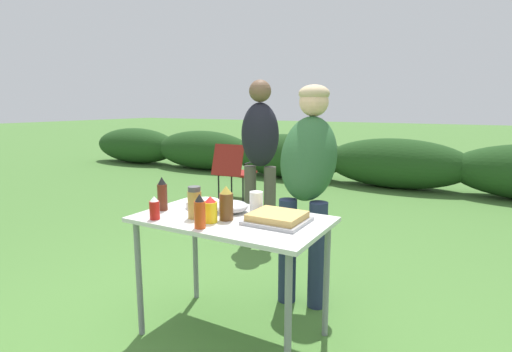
% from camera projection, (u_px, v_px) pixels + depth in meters
% --- Properties ---
extents(ground_plane, '(60.00, 60.00, 0.00)m').
position_uv_depth(ground_plane, '(233.00, 334.00, 2.44)').
color(ground_plane, '#477533').
extents(shrub_hedge, '(14.40, 0.90, 0.83)m').
position_uv_depth(shrub_hedge, '(395.00, 163.00, 6.68)').
color(shrub_hedge, '#1E4219').
rests_on(shrub_hedge, ground).
extents(folding_table, '(1.10, 0.64, 0.74)m').
position_uv_depth(folding_table, '(232.00, 230.00, 2.32)').
color(folding_table, silver).
rests_on(folding_table, ground).
extents(food_tray, '(0.32, 0.29, 0.06)m').
position_uv_depth(food_tray, '(277.00, 218.00, 2.20)').
color(food_tray, '#9E9EA3').
rests_on(food_tray, folding_table).
extents(plate_stack, '(0.21, 0.21, 0.04)m').
position_uv_depth(plate_stack, '(203.00, 204.00, 2.53)').
color(plate_stack, white).
rests_on(plate_stack, folding_table).
extents(mixing_bowl, '(0.20, 0.20, 0.07)m').
position_uv_depth(mixing_bowl, '(231.00, 207.00, 2.42)').
color(mixing_bowl, silver).
rests_on(mixing_bowl, folding_table).
extents(paper_cup_stack, '(0.08, 0.08, 0.13)m').
position_uv_depth(paper_cup_stack, '(256.00, 202.00, 2.40)').
color(paper_cup_stack, white).
rests_on(paper_cup_stack, folding_table).
extents(mustard_bottle, '(0.08, 0.08, 0.15)m').
position_uv_depth(mustard_bottle, '(210.00, 210.00, 2.20)').
color(mustard_bottle, yellow).
rests_on(mustard_bottle, folding_table).
extents(hot_sauce_bottle, '(0.06, 0.06, 0.18)m').
position_uv_depth(hot_sauce_bottle, '(200.00, 212.00, 2.10)').
color(hot_sauce_bottle, '#CC4214').
rests_on(hot_sauce_bottle, folding_table).
extents(bbq_sauce_bottle, '(0.06, 0.06, 0.21)m').
position_uv_depth(bbq_sauce_bottle, '(162.00, 194.00, 2.45)').
color(bbq_sauce_bottle, '#562314').
rests_on(bbq_sauce_bottle, folding_table).
extents(beer_bottle, '(0.08, 0.08, 0.20)m').
position_uv_depth(beer_bottle, '(226.00, 204.00, 2.25)').
color(beer_bottle, brown).
rests_on(beer_bottle, folding_table).
extents(spice_jar, '(0.08, 0.08, 0.19)m').
position_uv_depth(spice_jar, '(195.00, 203.00, 2.28)').
color(spice_jar, '#B2893D').
rests_on(spice_jar, folding_table).
extents(ketchup_bottle, '(0.06, 0.06, 0.13)m').
position_uv_depth(ketchup_bottle, '(155.00, 208.00, 2.26)').
color(ketchup_bottle, red).
rests_on(ketchup_bottle, folding_table).
extents(standing_person_in_dark_puffer, '(0.45, 0.53, 1.52)m').
position_uv_depth(standing_person_in_dark_puffer, '(308.00, 171.00, 2.75)').
color(standing_person_in_dark_puffer, '#232D4C').
rests_on(standing_person_in_dark_puffer, ground).
extents(standing_person_in_red_jacket, '(0.43, 0.35, 1.62)m').
position_uv_depth(standing_person_in_red_jacket, '(260.00, 147.00, 3.94)').
color(standing_person_in_red_jacket, '#4C473D').
rests_on(standing_person_in_red_jacket, ground).
extents(camp_chair_green_behind_table, '(0.52, 0.63, 0.83)m').
position_uv_depth(camp_chair_green_behind_table, '(233.00, 169.00, 5.79)').
color(camp_chair_green_behind_table, maroon).
rests_on(camp_chair_green_behind_table, ground).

